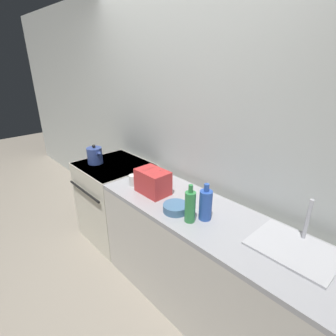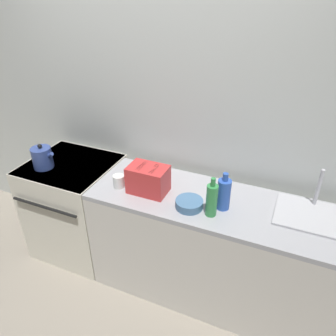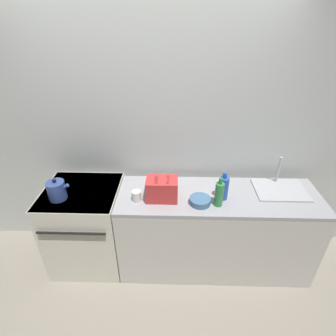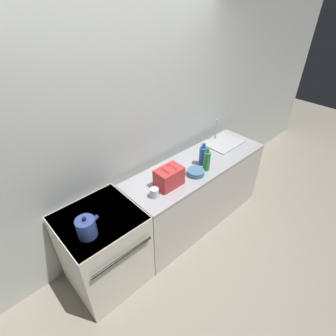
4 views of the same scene
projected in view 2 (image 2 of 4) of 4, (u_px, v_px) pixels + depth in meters
The scene contains 11 objects.
ground_plane at pixel (124, 292), 2.66m from camera, with size 12.00×12.00×0.00m, color gray.
wall_back at pixel (158, 111), 2.57m from camera, with size 8.00×0.05×2.60m.
stove at pixel (77, 206), 2.91m from camera, with size 0.71×0.70×0.88m.
counter_block at pixel (216, 251), 2.45m from camera, with size 1.86×0.60×0.88m.
kettle at pixel (42, 158), 2.60m from camera, with size 0.20×0.16×0.21m.
toaster at pixel (148, 179), 2.30m from camera, with size 0.28×0.18×0.20m.
sink_tray at pixel (313, 215), 2.09m from camera, with size 0.47×0.35×0.28m.
bottle_green at pixel (212, 200), 2.06m from camera, with size 0.07×0.07×0.28m.
bottle_blue at pixel (224, 194), 2.13m from camera, with size 0.09×0.09×0.27m.
cup_white at pixel (119, 181), 2.38m from camera, with size 0.08×0.08×0.09m.
bowl at pixel (189, 204), 2.17m from camera, with size 0.19×0.19×0.06m.
Camera 2 is at (1.04, -1.49, 2.22)m, focal length 35.00 mm.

